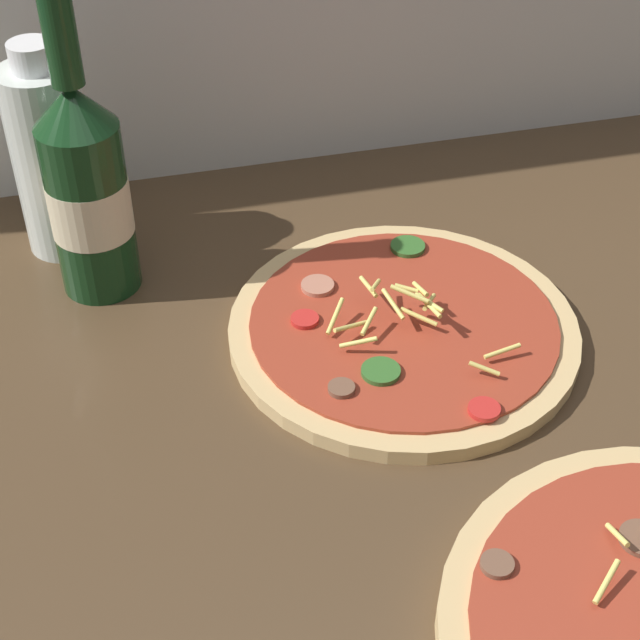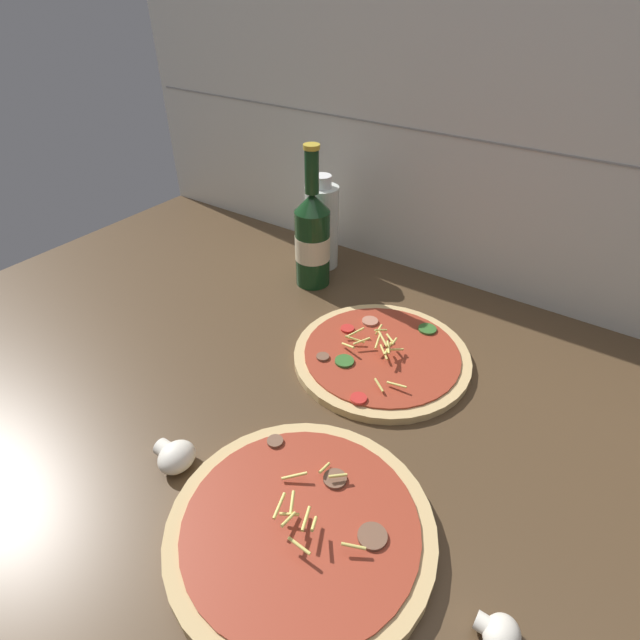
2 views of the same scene
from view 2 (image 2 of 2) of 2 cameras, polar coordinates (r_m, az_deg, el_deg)
name	(u,v)px [view 2 (image 2 of 2)]	position (r cm, az deg, el deg)	size (l,w,h in cm)	color
counter_slab	(336,430)	(71.27, 1.88, -12.45)	(160.00, 90.00, 2.50)	#4C3823
tile_backsplash	(488,141)	(92.65, 18.70, 18.81)	(160.00, 1.13, 60.00)	silver
pizza_near	(301,529)	(59.58, -2.17, -22.79)	(29.65, 29.65, 5.39)	tan
pizza_far	(381,356)	(80.24, 7.04, -4.08)	(27.99, 27.99, 5.10)	tan
beer_bottle	(312,238)	(94.80, -0.87, 9.35)	(6.69, 6.69, 26.98)	#143819
oil_bottle	(322,226)	(101.67, 0.21, 10.72)	(6.68, 6.68, 19.08)	silver
mushroom_left	(499,634)	(56.97, 19.82, -30.67)	(4.18, 3.98, 2.79)	white
mushroom_right	(175,456)	(66.96, -16.21, -14.71)	(5.21, 4.97, 3.48)	white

